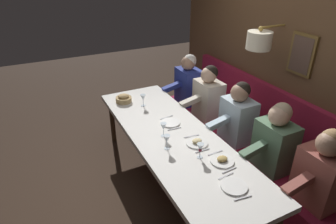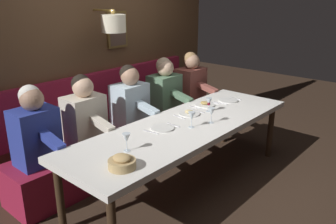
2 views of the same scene
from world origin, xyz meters
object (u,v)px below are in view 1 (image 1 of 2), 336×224
object	(u,v)px
diner_far	(208,94)
wine_glass_2	(200,148)
diner_middle	(238,114)
wine_glass_3	(143,98)
wine_glass_1	(167,139)
bread_bowl	(124,99)
wine_glass_0	(163,127)
diner_farthest	(188,81)
diner_nearest	(322,171)
diner_near	(275,140)
dining_table	(173,140)

from	to	relation	value
diner_far	wine_glass_2	size ratio (longest dim) A/B	4.82
diner_middle	wine_glass_3	distance (m)	1.26
wine_glass_1	bread_bowl	size ratio (longest dim) A/B	0.75
wine_glass_0	bread_bowl	xyz separation A→B (m)	(-0.12, 1.04, -0.07)
wine_glass_1	diner_farthest	bearing A→B (deg)	52.85
diner_nearest	bread_bowl	world-z (taller)	diner_nearest
wine_glass_0	wine_glass_1	size ratio (longest dim) A/B	1.00
diner_near	wine_glass_0	distance (m)	1.21
bread_bowl	wine_glass_0	bearing A→B (deg)	-83.52
diner_farthest	wine_glass_0	size ratio (longest dim) A/B	4.82
wine_glass_2	bread_bowl	xyz separation A→B (m)	(-0.27, 1.57, -0.07)
dining_table	wine_glass_0	size ratio (longest dim) A/B	17.28
wine_glass_2	bread_bowl	world-z (taller)	wine_glass_2
diner_far	diner_farthest	world-z (taller)	same
wine_glass_0	wine_glass_3	bearing A→B (deg)	84.24
dining_table	wine_glass_3	xyz separation A→B (m)	(-0.02, 0.84, 0.18)
diner_middle	diner_farthest	distance (m)	1.23
diner_middle	bread_bowl	size ratio (longest dim) A/B	3.60
diner_near	diner_farthest	xyz separation A→B (m)	(0.00, 1.85, 0.00)
diner_nearest	wine_glass_0	bearing A→B (deg)	127.73
diner_middle	wine_glass_3	world-z (taller)	diner_middle
diner_near	wine_glass_3	world-z (taller)	diner_near
diner_nearest	diner_far	bearing A→B (deg)	90.00
wine_glass_0	wine_glass_2	world-z (taller)	same
wine_glass_0	wine_glass_2	size ratio (longest dim) A/B	1.00
dining_table	diner_farthest	world-z (taller)	diner_farthest
diner_middle	diner_far	world-z (taller)	same
diner_farthest	wine_glass_3	world-z (taller)	diner_farthest
diner_far	diner_middle	bearing A→B (deg)	-90.00
diner_nearest	diner_middle	bearing A→B (deg)	90.00
diner_nearest	diner_far	size ratio (longest dim) A/B	1.00
wine_glass_2	diner_far	bearing A→B (deg)	53.38
diner_far	bread_bowl	size ratio (longest dim) A/B	3.60
wine_glass_1	wine_glass_2	bearing A→B (deg)	-51.11
bread_bowl	diner_middle	bearing A→B (deg)	-45.37
diner_near	wine_glass_3	size ratio (longest dim) A/B	4.82
diner_nearest	bread_bowl	bearing A→B (deg)	115.46
diner_middle	diner_farthest	bearing A→B (deg)	90.00
dining_table	wine_glass_1	xyz separation A→B (m)	(-0.18, -0.20, 0.18)
wine_glass_2	diner_middle	bearing A→B (deg)	28.63
diner_nearest	wine_glass_2	bearing A→B (deg)	138.05
dining_table	wine_glass_1	world-z (taller)	wine_glass_1
diner_nearest	wine_glass_0	size ratio (longest dim) A/B	4.82
wine_glass_2	bread_bowl	bearing A→B (deg)	99.85
diner_farthest	wine_glass_2	xyz separation A→B (m)	(-0.83, -1.68, 0.04)
diner_near	wine_glass_1	world-z (taller)	diner_near
dining_table	diner_middle	xyz separation A→B (m)	(0.88, -0.04, 0.13)
diner_nearest	wine_glass_2	xyz separation A→B (m)	(-0.83, 0.74, 0.04)
diner_farthest	bread_bowl	distance (m)	1.11
dining_table	diner_farthest	distance (m)	1.49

